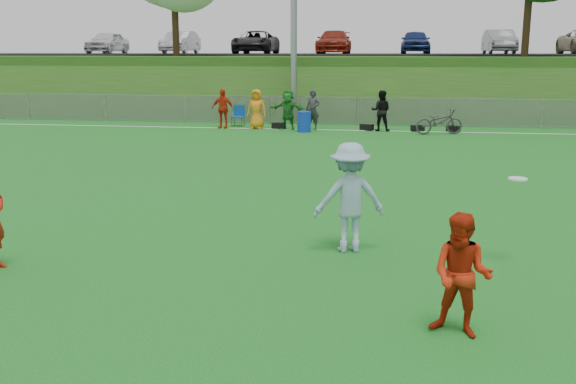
% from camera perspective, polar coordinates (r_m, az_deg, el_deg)
% --- Properties ---
extents(ground, '(120.00, 120.00, 0.00)m').
position_cam_1_polar(ground, '(9.88, 1.10, -7.24)').
color(ground, '#135C18').
rests_on(ground, ground).
extents(sideline_far, '(60.00, 0.10, 0.01)m').
position_cam_1_polar(sideline_far, '(27.46, 5.93, 5.48)').
color(sideline_far, white).
rests_on(sideline_far, ground).
extents(fence, '(58.00, 0.06, 1.30)m').
position_cam_1_polar(fence, '(29.38, 6.14, 7.19)').
color(fence, gray).
rests_on(fence, ground).
extents(berm, '(120.00, 18.00, 3.00)m').
position_cam_1_polar(berm, '(40.29, 6.83, 9.82)').
color(berm, '#1F5016').
rests_on(berm, ground).
extents(parking_lot, '(120.00, 12.00, 0.10)m').
position_cam_1_polar(parking_lot, '(42.25, 6.97, 12.04)').
color(parking_lot, black).
rests_on(parking_lot, berm).
extents(car_row, '(32.04, 5.18, 1.44)m').
position_cam_1_polar(car_row, '(41.30, 5.30, 13.14)').
color(car_row, silver).
rests_on(car_row, parking_lot).
extents(spectator_row, '(7.77, 0.80, 1.69)m').
position_cam_1_polar(spectator_row, '(27.60, 0.48, 7.34)').
color(spectator_row, red).
rests_on(spectator_row, ground).
extents(gear_bags, '(7.98, 0.51, 0.26)m').
position_cam_1_polar(gear_bags, '(27.52, 8.01, 5.70)').
color(gear_bags, black).
rests_on(gear_bags, ground).
extents(player_red_center, '(0.88, 0.79, 1.50)m').
position_cam_1_polar(player_red_center, '(7.87, 15.20, -7.17)').
color(player_red_center, red).
rests_on(player_red_center, ground).
extents(player_blue, '(1.35, 1.01, 1.85)m').
position_cam_1_polar(player_blue, '(10.77, 5.48, -0.50)').
color(player_blue, '#8DABC4').
rests_on(player_blue, ground).
extents(frisbee, '(0.29, 0.29, 0.03)m').
position_cam_1_polar(frisbee, '(10.61, 19.75, 1.11)').
color(frisbee, white).
rests_on(frisbee, ground).
extents(recycling_bin, '(0.73, 0.73, 0.85)m').
position_cam_1_polar(recycling_bin, '(26.78, 1.44, 6.26)').
color(recycling_bin, '#1035B6').
rests_on(recycling_bin, ground).
extents(camp_chair, '(0.54, 0.55, 0.93)m').
position_cam_1_polar(camp_chair, '(28.94, -4.46, 6.40)').
color(camp_chair, '#0E4AA0').
rests_on(camp_chair, ground).
extents(bicycle, '(2.05, 1.20, 1.02)m').
position_cam_1_polar(bicycle, '(26.68, 13.28, 6.10)').
color(bicycle, '#303033').
rests_on(bicycle, ground).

